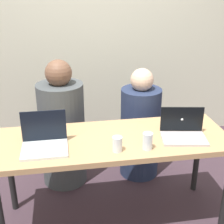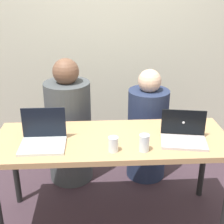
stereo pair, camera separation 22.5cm
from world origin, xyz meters
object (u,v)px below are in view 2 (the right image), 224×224
(laptop_front_right, at_px, (184,135))
(water_glass_center, at_px, (113,145))
(water_glass_right, at_px, (144,144))
(person_on_left, at_px, (69,128))
(person_on_right, at_px, (147,131))
(laptop_front_left, at_px, (43,137))

(laptop_front_right, distance_m, water_glass_center, 0.52)
(laptop_front_right, relative_size, water_glass_right, 2.95)
(person_on_left, xyz_separation_m, person_on_right, (0.74, 0.00, -0.05))
(laptop_front_left, bearing_deg, water_glass_center, -14.92)
(person_on_left, distance_m, water_glass_right, 1.03)
(person_on_left, bearing_deg, person_on_right, -179.11)
(person_on_right, relative_size, laptop_front_left, 3.50)
(laptop_front_right, bearing_deg, water_glass_right, -148.53)
(person_on_right, distance_m, laptop_front_left, 1.14)
(laptop_front_left, relative_size, water_glass_center, 2.96)
(laptop_front_left, distance_m, laptop_front_right, 0.99)
(person_on_right, xyz_separation_m, laptop_front_left, (-0.85, -0.68, 0.31))
(laptop_front_right, bearing_deg, person_on_right, 110.73)
(laptop_front_left, bearing_deg, person_on_left, 79.96)
(person_on_left, relative_size, laptop_front_right, 3.42)
(person_on_right, distance_m, laptop_front_right, 0.77)
(person_on_left, distance_m, water_glass_center, 0.92)
(person_on_right, bearing_deg, laptop_front_right, 90.84)
(person_on_left, relative_size, person_on_right, 1.10)
(person_on_left, xyz_separation_m, laptop_front_right, (0.87, -0.70, 0.26))
(person_on_right, bearing_deg, water_glass_right, 68.42)
(person_on_right, relative_size, water_glass_right, 9.18)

